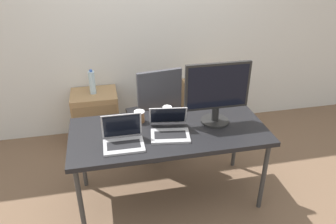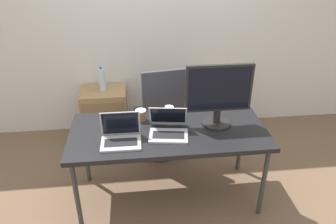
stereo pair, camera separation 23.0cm
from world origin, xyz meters
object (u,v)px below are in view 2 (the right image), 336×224
object	(u,v)px
cabinet_right	(215,108)
water_bottle	(102,80)
coffee_cup_brown	(141,115)
laptop_left	(121,136)
laptop_right	(168,129)
coffee_cup_white	(169,112)
cabinet_left	(105,114)
monitor	(219,95)
office_chair	(160,122)

from	to	relation	value
cabinet_right	water_bottle	xyz separation A→B (m)	(-1.32, 0.00, 0.43)
water_bottle	coffee_cup_brown	world-z (taller)	water_bottle
laptop_left	laptop_right	world-z (taller)	laptop_left
coffee_cup_white	coffee_cup_brown	xyz separation A→B (m)	(-0.25, -0.02, -0.00)
coffee_cup_brown	cabinet_left	bearing A→B (deg)	113.30
cabinet_right	coffee_cup_white	distance (m)	1.22
laptop_right	coffee_cup_white	xyz separation A→B (m)	(0.04, 0.27, 0.01)
cabinet_left	laptop_right	distance (m)	1.40
water_bottle	monitor	bearing A→B (deg)	-45.79
office_chair	coffee_cup_white	xyz separation A→B (m)	(0.04, -0.50, 0.39)
coffee_cup_white	coffee_cup_brown	world-z (taller)	coffee_cup_white
monitor	coffee_cup_brown	bearing A→B (deg)	167.61
coffee_cup_white	coffee_cup_brown	bearing A→B (deg)	-174.65
office_chair	cabinet_right	bearing A→B (deg)	29.56
cabinet_left	laptop_right	xyz separation A→B (m)	(0.61, -1.17, 0.46)
cabinet_right	water_bottle	size ratio (longest dim) A/B	2.19
office_chair	laptop_right	distance (m)	0.86
water_bottle	laptop_right	world-z (taller)	laptop_right
laptop_right	coffee_cup_brown	xyz separation A→B (m)	(-0.21, 0.24, 0.01)
cabinet_right	laptop_right	world-z (taller)	laptop_right
cabinet_right	laptop_left	distance (m)	1.72
coffee_cup_white	office_chair	bearing A→B (deg)	94.05
coffee_cup_white	cabinet_left	bearing A→B (deg)	125.78
cabinet_left	monitor	size ratio (longest dim) A/B	1.10
water_bottle	laptop_right	xyz separation A→B (m)	(0.61, -1.17, 0.03)
water_bottle	cabinet_right	bearing A→B (deg)	-0.10
office_chair	monitor	size ratio (longest dim) A/B	1.89
cabinet_left	monitor	world-z (taller)	monitor
cabinet_right	laptop_left	world-z (taller)	laptop_left
water_bottle	coffee_cup_brown	xyz separation A→B (m)	(0.40, -0.93, 0.03)
cabinet_right	coffee_cup_brown	world-z (taller)	coffee_cup_brown
laptop_left	coffee_cup_white	bearing A→B (deg)	39.23
water_bottle	cabinet_left	bearing A→B (deg)	-90.00
cabinet_left	monitor	distance (m)	1.65
cabinet_left	cabinet_right	xyz separation A→B (m)	(1.32, 0.00, 0.00)
office_chair	laptop_right	world-z (taller)	office_chair
office_chair	laptop_right	xyz separation A→B (m)	(-0.00, -0.77, 0.38)
water_bottle	coffee_cup_brown	size ratio (longest dim) A/B	2.72
cabinet_left	water_bottle	distance (m)	0.43
cabinet_left	coffee_cup_brown	bearing A→B (deg)	-66.70
laptop_left	coffee_cup_white	xyz separation A→B (m)	(0.42, 0.34, 0.00)
office_chair	monitor	distance (m)	1.01
monitor	cabinet_left	bearing A→B (deg)	134.27
monitor	coffee_cup_brown	distance (m)	0.70
cabinet_left	water_bottle	size ratio (longest dim) A/B	2.19
water_bottle	laptop_left	bearing A→B (deg)	-79.62
cabinet_left	water_bottle	xyz separation A→B (m)	(-0.00, 0.00, 0.43)
cabinet_right	laptop_left	xyz separation A→B (m)	(-1.09, -1.25, 0.47)
office_chair	cabinet_left	distance (m)	0.74
laptop_right	coffee_cup_brown	distance (m)	0.32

